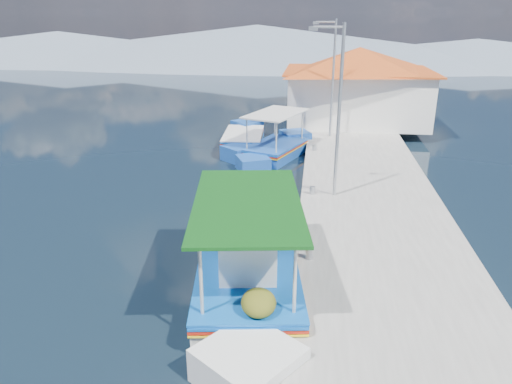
# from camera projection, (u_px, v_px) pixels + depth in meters

# --- Properties ---
(ground) EXTENTS (160.00, 160.00, 0.00)m
(ground) POSITION_uv_depth(u_px,v_px,m) (200.00, 223.00, 16.43)
(ground) COLOR black
(ground) RESTS_ON ground
(quay) EXTENTS (5.00, 44.00, 0.50)m
(quay) POSITION_uv_depth(u_px,v_px,m) (361.00, 170.00, 21.21)
(quay) COLOR #ABA8A0
(quay) RESTS_ON ground
(bollards) EXTENTS (0.20, 17.20, 0.30)m
(bollards) POSITION_uv_depth(u_px,v_px,m) (314.00, 164.00, 20.62)
(bollards) COLOR #A5A8AD
(bollards) RESTS_ON quay
(main_caique) EXTENTS (3.33, 8.58, 2.85)m
(main_caique) POSITION_uv_depth(u_px,v_px,m) (249.00, 274.00, 12.17)
(main_caique) COLOR white
(main_caique) RESTS_ON ground
(caique_green_canopy) EXTENTS (3.51, 6.24, 2.50)m
(caique_green_canopy) POSITION_uv_depth(u_px,v_px,m) (275.00, 150.00, 23.80)
(caique_green_canopy) COLOR #1C4FA8
(caique_green_canopy) RESTS_ON ground
(caique_blue_hull) EXTENTS (2.25, 6.73, 1.20)m
(caique_blue_hull) POSITION_uv_depth(u_px,v_px,m) (244.00, 141.00, 25.62)
(caique_blue_hull) COLOR #1C4FA8
(caique_blue_hull) RESTS_ON ground
(harbor_building) EXTENTS (10.49, 10.49, 4.40)m
(harbor_building) POSITION_uv_depth(u_px,v_px,m) (357.00, 84.00, 28.64)
(harbor_building) COLOR white
(harbor_building) RESTS_ON quay
(lamp_post_near) EXTENTS (1.21, 0.14, 6.00)m
(lamp_post_near) POSITION_uv_depth(u_px,v_px,m) (337.00, 104.00, 16.40)
(lamp_post_near) COLOR #A5A8AD
(lamp_post_near) RESTS_ON quay
(lamp_post_far) EXTENTS (1.21, 0.14, 6.00)m
(lamp_post_far) POSITION_uv_depth(u_px,v_px,m) (331.00, 73.00, 24.75)
(lamp_post_far) COLOR #A5A8AD
(lamp_post_far) RESTS_ON quay
(mountain_ridge) EXTENTS (171.40, 96.00, 5.50)m
(mountain_ridge) POSITION_uv_depth(u_px,v_px,m) (339.00, 49.00, 66.93)
(mountain_ridge) COLOR slate
(mountain_ridge) RESTS_ON ground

